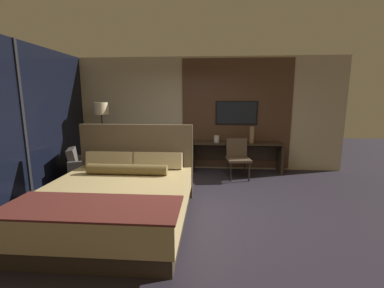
# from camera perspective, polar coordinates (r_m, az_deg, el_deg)

# --- Properties ---
(ground_plane) EXTENTS (16.00, 16.00, 0.00)m
(ground_plane) POSITION_cam_1_polar(r_m,az_deg,el_deg) (4.33, -0.64, -14.53)
(ground_plane) COLOR #28232D
(wall_back_tv_panel) EXTENTS (7.20, 0.09, 2.80)m
(wall_back_tv_panel) POSITION_cam_1_polar(r_m,az_deg,el_deg) (6.52, 2.54, 6.63)
(wall_back_tv_panel) COLOR #BCAD8E
(wall_back_tv_panel) RESTS_ON ground_plane
(wall_left_window) EXTENTS (0.06, 6.00, 2.80)m
(wall_left_window) POSITION_cam_1_polar(r_m,az_deg,el_deg) (5.47, -33.44, 3.44)
(wall_left_window) COLOR black
(wall_left_window) RESTS_ON ground_plane
(bed) EXTENTS (2.05, 2.25, 1.34)m
(bed) POSITION_cam_1_polar(r_m,az_deg,el_deg) (3.99, -16.11, -11.75)
(bed) COLOR #33281E
(bed) RESTS_ON ground_plane
(desk) EXTENTS (2.18, 0.49, 0.74)m
(desk) POSITION_cam_1_polar(r_m,az_deg,el_deg) (6.41, 9.76, -1.56)
(desk) COLOR #2D2319
(desk) RESTS_ON ground_plane
(tv) EXTENTS (1.03, 0.04, 0.58)m
(tv) POSITION_cam_1_polar(r_m,az_deg,el_deg) (6.47, 9.85, 6.84)
(tv) COLOR black
(desk_chair) EXTENTS (0.56, 0.56, 0.89)m
(desk_chair) POSITION_cam_1_polar(r_m,az_deg,el_deg) (5.92, 10.08, -2.39)
(desk_chair) COLOR #4C3D2D
(desk_chair) RESTS_ON ground_plane
(armchair_by_window) EXTENTS (0.89, 0.91, 0.76)m
(armchair_by_window) POSITION_cam_1_polar(r_m,az_deg,el_deg) (6.10, -22.52, -5.33)
(armchair_by_window) COLOR #47423D
(armchair_by_window) RESTS_ON ground_plane
(floor_lamp) EXTENTS (0.34, 0.34, 1.70)m
(floor_lamp) POSITION_cam_1_polar(r_m,az_deg,el_deg) (6.46, -19.46, 6.29)
(floor_lamp) COLOR #282623
(floor_lamp) RESTS_ON ground_plane
(vase_tall) EXTENTS (0.11, 0.11, 0.40)m
(vase_tall) POSITION_cam_1_polar(r_m,az_deg,el_deg) (6.27, 13.15, 1.98)
(vase_tall) COLOR #846647
(vase_tall) RESTS_ON desk
(vase_short) EXTENTS (0.13, 0.13, 0.16)m
(vase_short) POSITION_cam_1_polar(r_m,az_deg,el_deg) (6.29, 5.48, 1.14)
(vase_short) COLOR silver
(vase_short) RESTS_ON desk
(book) EXTENTS (0.26, 0.21, 0.03)m
(book) POSITION_cam_1_polar(r_m,az_deg,el_deg) (6.34, 8.36, 0.56)
(book) COLOR #332D28
(book) RESTS_ON desk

